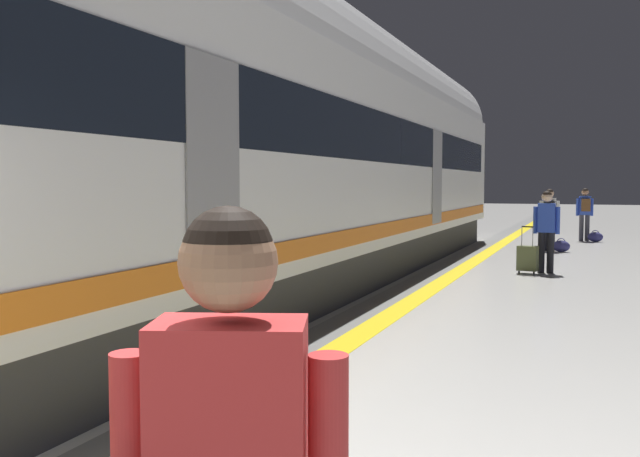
# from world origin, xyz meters

# --- Properties ---
(safety_line_strip) EXTENTS (0.36, 80.00, 0.01)m
(safety_line_strip) POSITION_xyz_m (-0.79, 10.00, 0.00)
(safety_line_strip) COLOR yellow
(safety_line_strip) RESTS_ON ground
(tactile_edge_band) EXTENTS (0.65, 80.00, 0.01)m
(tactile_edge_band) POSITION_xyz_m (-1.14, 10.00, 0.00)
(tactile_edge_band) COLOR slate
(tactile_edge_band) RESTS_ON ground
(high_speed_train) EXTENTS (2.94, 27.27, 4.97)m
(high_speed_train) POSITION_xyz_m (-2.93, 8.29, 2.50)
(high_speed_train) COLOR #38383D
(high_speed_train) RESTS_ON ground
(passenger_near) EXTENTS (0.51, 0.21, 1.62)m
(passenger_near) POSITION_xyz_m (0.83, 12.79, 0.94)
(passenger_near) COLOR black
(passenger_near) RESTS_ON ground
(suitcase_near) EXTENTS (0.41, 0.28, 0.94)m
(suitcase_near) POSITION_xyz_m (0.51, 12.52, 0.30)
(suitcase_near) COLOR #596038
(suitcase_near) RESTS_ON ground
(passenger_mid) EXTENTS (0.51, 0.32, 1.62)m
(passenger_mid) POSITION_xyz_m (0.61, 17.43, 0.96)
(passenger_mid) COLOR black
(passenger_mid) RESTS_ON ground
(duffel_bag_mid) EXTENTS (0.44, 0.26, 0.36)m
(duffel_bag_mid) POSITION_xyz_m (0.93, 17.20, 0.15)
(duffel_bag_mid) COLOR navy
(duffel_bag_mid) RESTS_ON ground
(passenger_far) EXTENTS (0.50, 0.36, 1.62)m
(passenger_far) POSITION_xyz_m (1.43, 21.04, 0.96)
(passenger_far) COLOR #383842
(passenger_far) RESTS_ON ground
(duffel_bag_far) EXTENTS (0.44, 0.26, 0.36)m
(duffel_bag_far) POSITION_xyz_m (1.74, 20.77, 0.15)
(duffel_bag_far) COLOR navy
(duffel_bag_far) RESTS_ON ground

